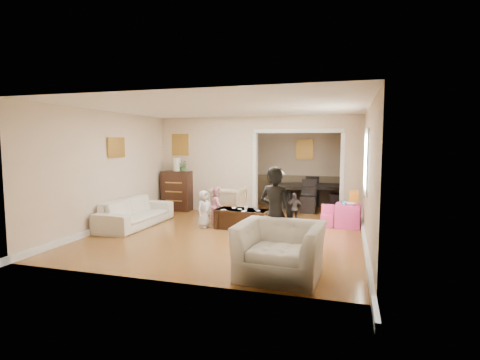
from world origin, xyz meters
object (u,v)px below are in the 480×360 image
(coffee_table, at_px, (242,219))
(coffee_cup, at_px, (246,208))
(child_kneel_a, at_px, (204,209))
(armchair_front, at_px, (280,250))
(play_table, at_px, (348,216))
(child_kneel_b, at_px, (217,205))
(dresser, at_px, (177,191))
(adult_person, at_px, (275,215))
(cyan_cup, at_px, (344,203))
(dining_table, at_px, (311,197))
(sofa, at_px, (136,212))
(table_lamp, at_px, (177,165))
(child_toddler, at_px, (294,209))
(armchair_back, at_px, (228,202))

(coffee_table, height_order, coffee_cup, coffee_cup)
(child_kneel_a, bearing_deg, armchair_front, -122.02)
(play_table, bearing_deg, child_kneel_b, -170.28)
(dresser, bearing_deg, adult_person, -47.01)
(cyan_cup, height_order, child_kneel_b, child_kneel_b)
(coffee_cup, height_order, dining_table, dining_table)
(sofa, xyz_separation_m, coffee_table, (2.42, 0.43, -0.10))
(armchair_front, distance_m, child_kneel_a, 3.38)
(dresser, bearing_deg, dining_table, 20.04)
(child_kneel_a, bearing_deg, dining_table, -15.57)
(coffee_cup, relative_size, play_table, 0.16)
(armchair_front, xyz_separation_m, coffee_cup, (-1.24, 2.68, 0.09))
(coffee_table, xyz_separation_m, play_table, (2.25, 0.81, 0.05))
(dresser, distance_m, table_lamp, 0.73)
(sofa, relative_size, coffee_cup, 23.69)
(sofa, relative_size, adult_person, 1.38)
(child_kneel_b, relative_size, child_toddler, 1.17)
(play_table, height_order, child_kneel_b, child_kneel_b)
(dining_table, bearing_deg, table_lamp, -172.64)
(coffee_cup, distance_m, child_kneel_b, 0.87)
(coffee_table, bearing_deg, sofa, -169.92)
(table_lamp, distance_m, dining_table, 3.94)
(dresser, relative_size, play_table, 2.03)
(coffee_table, bearing_deg, cyan_cup, 19.34)
(armchair_back, bearing_deg, child_toddler, 165.71)
(armchair_back, relative_size, armchair_front, 0.71)
(table_lamp, xyz_separation_m, adult_person, (3.54, -3.80, -0.52))
(coffee_table, height_order, play_table, play_table)
(adult_person, bearing_deg, play_table, -90.67)
(adult_person, bearing_deg, child_toddler, -68.03)
(dresser, bearing_deg, table_lamp, 0.00)
(coffee_table, xyz_separation_m, adult_person, (1.15, -2.13, 0.56))
(armchair_front, distance_m, adult_person, 0.74)
(adult_person, bearing_deg, dresser, -27.11)
(coffee_table, bearing_deg, armchair_back, 121.10)
(cyan_cup, bearing_deg, coffee_table, -160.66)
(play_table, distance_m, child_kneel_a, 3.25)
(table_lamp, height_order, cyan_cup, table_lamp)
(armchair_back, distance_m, child_toddler, 1.85)
(adult_person, bearing_deg, coffee_table, -41.61)
(armchair_back, bearing_deg, adult_person, 120.09)
(coffee_table, distance_m, coffee_cup, 0.28)
(adult_person, bearing_deg, child_kneel_a, -24.70)
(child_kneel_a, height_order, child_kneel_b, child_kneel_b)
(dresser, xyz_separation_m, adult_person, (3.54, -3.80, 0.22))
(dresser, relative_size, cyan_cup, 13.87)
(coffee_table, distance_m, child_kneel_a, 0.89)
(play_table, height_order, adult_person, adult_person)
(child_kneel_a, bearing_deg, child_kneel_b, -0.78)
(sofa, height_order, child_kneel_b, child_kneel_b)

